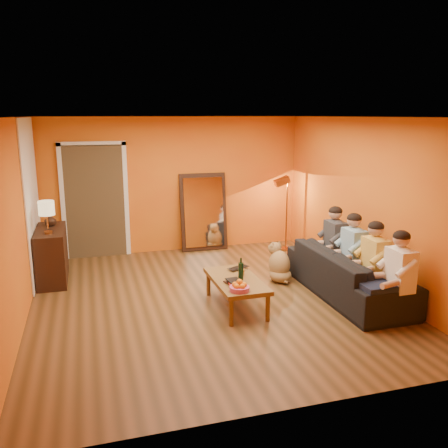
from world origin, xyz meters
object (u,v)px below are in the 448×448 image
object	(u,v)px
table_lamp	(47,217)
floor_lamp	(287,215)
person_far_left	(399,277)
laptop	(241,269)
mirror_frame	(203,212)
vase	(50,220)
dog	(279,262)
sofa	(348,273)
person_mid_left	(375,264)
wine_bottle	(241,269)
person_mid_right	(353,253)
coffee_table	(236,293)
person_far_right	(335,244)
sideboard	(52,255)
tumbler	(242,272)

from	to	relation	value
table_lamp	floor_lamp	xyz separation A→B (m)	(4.34, 0.86, -0.39)
person_far_left	laptop	world-z (taller)	person_far_left
mirror_frame	vase	xyz separation A→B (m)	(-2.79, -0.83, 0.19)
dog	vase	bearing A→B (deg)	170.37
laptop	sofa	bearing A→B (deg)	-38.53
table_lamp	person_mid_left	world-z (taller)	table_lamp
floor_lamp	wine_bottle	distance (m)	3.09
person_far_left	wine_bottle	xyz separation A→B (m)	(-1.81, 0.98, -0.03)
mirror_frame	person_mid_right	distance (m)	3.33
sofa	person_mid_right	bearing A→B (deg)	-52.43
coffee_table	person_far_left	size ratio (longest dim) A/B	1.00
mirror_frame	table_lamp	size ratio (longest dim) A/B	2.98
laptop	mirror_frame	bearing A→B (deg)	63.21
floor_lamp	vase	size ratio (longest dim) A/B	7.22
coffee_table	dog	world-z (taller)	dog
mirror_frame	person_far_right	size ratio (longest dim) A/B	1.25
coffee_table	vase	world-z (taller)	vase
person_far_left	sideboard	bearing A→B (deg)	146.02
dog	laptop	bearing A→B (deg)	-138.00
person_mid_right	person_far_left	bearing A→B (deg)	-90.00
person_far_left	wine_bottle	world-z (taller)	person_far_left
mirror_frame	dog	size ratio (longest dim) A/B	2.37
person_far_left	person_mid_left	world-z (taller)	same
floor_lamp	dog	size ratio (longest dim) A/B	2.25
table_lamp	coffee_table	world-z (taller)	table_lamp
person_far_left	person_far_right	size ratio (longest dim) A/B	1.00
dog	coffee_table	bearing A→B (deg)	-128.91
sideboard	dog	distance (m)	3.68
tumbler	table_lamp	bearing A→B (deg)	150.42
table_lamp	person_mid_right	bearing A→B (deg)	-19.48
table_lamp	tumbler	xyz separation A→B (m)	(2.63, -1.49, -0.64)
wine_bottle	person_mid_right	bearing A→B (deg)	3.76
sideboard	wine_bottle	xyz separation A→B (m)	(2.56, -1.96, 0.15)
person_far_right	laptop	distance (m)	1.71
table_lamp	laptop	size ratio (longest dim) A/B	1.50
dog	person_mid_right	xyz separation A→B (m)	(0.85, -0.78, 0.29)
floor_lamp	person_mid_left	bearing A→B (deg)	-83.85
laptop	dog	bearing A→B (deg)	6.36
dog	laptop	world-z (taller)	dog
floor_lamp	person_mid_left	world-z (taller)	floor_lamp
tumbler	sofa	bearing A→B (deg)	-5.37
person_far_left	person_mid_right	bearing A→B (deg)	90.00
person_far_right	floor_lamp	bearing A→B (deg)	90.93
table_lamp	laptop	bearing A→B (deg)	-25.15
table_lamp	sideboard	bearing A→B (deg)	90.00
laptop	person_far_right	bearing A→B (deg)	-15.58
mirror_frame	coffee_table	size ratio (longest dim) A/B	1.25
dog	person_mid_right	size ratio (longest dim) A/B	0.52
person_mid_right	wine_bottle	size ratio (longest dim) A/B	3.94
sofa	person_mid_left	distance (m)	0.54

